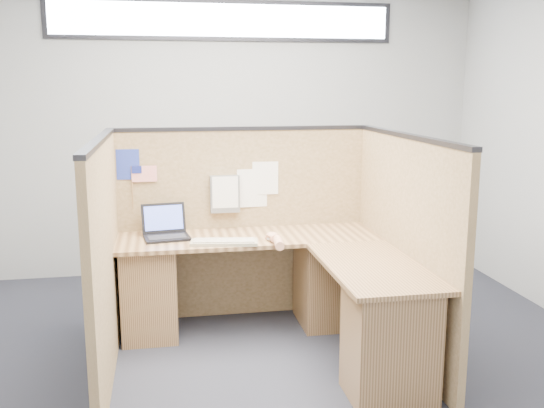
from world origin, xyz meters
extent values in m
plane|color=black|center=(0.00, 0.00, 0.00)|extent=(5.00, 5.00, 0.00)
plane|color=#A3A5A8|center=(0.00, 2.25, 1.40)|extent=(5.00, 0.00, 5.00)
plane|color=#A3A5A8|center=(0.00, -2.25, 1.40)|extent=(5.00, 0.00, 5.00)
cube|color=#232328|center=(0.00, 2.24, 2.45)|extent=(3.30, 0.02, 0.38)
cube|color=white|center=(0.00, 2.22, 2.45)|extent=(3.20, 0.01, 0.30)
cube|color=brown|center=(0.00, 1.00, 0.75)|extent=(2.05, 0.05, 1.50)
cube|color=#232328|center=(0.00, 1.00, 1.51)|extent=(2.05, 0.06, 0.03)
cube|color=brown|center=(-1.00, 0.10, 0.75)|extent=(0.05, 1.80, 1.50)
cube|color=#232328|center=(-1.00, 0.10, 1.51)|extent=(0.06, 1.80, 0.03)
cube|color=brown|center=(1.00, 0.10, 0.75)|extent=(0.05, 1.80, 1.50)
cube|color=#232328|center=(1.00, 0.10, 1.51)|extent=(0.06, 1.80, 0.03)
cube|color=brown|center=(0.00, 0.68, 0.71)|extent=(1.95, 0.60, 0.03)
cube|color=brown|center=(0.68, -0.20, 0.71)|extent=(0.60, 1.15, 0.03)
cube|color=brown|center=(-0.75, 0.68, 0.35)|extent=(0.40, 0.50, 0.70)
cube|color=brown|center=(0.60, 0.68, 0.35)|extent=(0.40, 0.50, 0.70)
cube|color=brown|center=(0.68, -0.52, 0.35)|extent=(0.50, 0.40, 0.70)
cube|color=black|center=(-0.61, 0.70, 0.74)|extent=(0.36, 0.29, 0.02)
cube|color=black|center=(-0.61, 0.85, 0.86)|extent=(0.33, 0.12, 0.22)
cube|color=#4051AC|center=(-0.61, 0.84, 0.86)|extent=(0.29, 0.09, 0.18)
cube|color=gray|center=(-0.21, 0.48, 0.74)|extent=(0.50, 0.23, 0.02)
cube|color=silver|center=(-0.21, 0.48, 0.76)|extent=(0.45, 0.19, 0.01)
ellipsoid|color=silver|center=(0.15, 0.51, 0.75)|extent=(0.10, 0.06, 0.04)
ellipsoid|color=tan|center=(0.15, 0.50, 0.77)|extent=(0.08, 0.10, 0.04)
cylinder|color=tan|center=(0.15, 0.46, 0.76)|extent=(0.06, 0.04, 0.06)
cylinder|color=tan|center=(0.16, 0.33, 0.76)|extent=(0.09, 0.24, 0.07)
cube|color=#22339D|center=(-0.88, 0.97, 1.26)|extent=(0.17, 0.01, 0.23)
cylinder|color=olive|center=(-0.85, 0.96, 1.08)|extent=(0.01, 0.01, 0.33)
cube|color=red|center=(-0.76, 0.96, 1.18)|extent=(0.19, 0.00, 0.12)
cube|color=navy|center=(-0.82, 0.95, 1.22)|extent=(0.08, 0.00, 0.06)
cube|color=slate|center=(-0.15, 0.94, 1.01)|extent=(0.23, 0.05, 0.29)
cube|color=white|center=(-0.15, 0.92, 1.03)|extent=(0.20, 0.01, 0.25)
cube|color=white|center=(0.07, 0.97, 1.05)|extent=(0.24, 0.02, 0.30)
cube|color=white|center=(0.18, 0.97, 1.12)|extent=(0.21, 0.01, 0.26)
camera|label=1|loc=(-0.62, -3.71, 1.85)|focal=40.00mm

